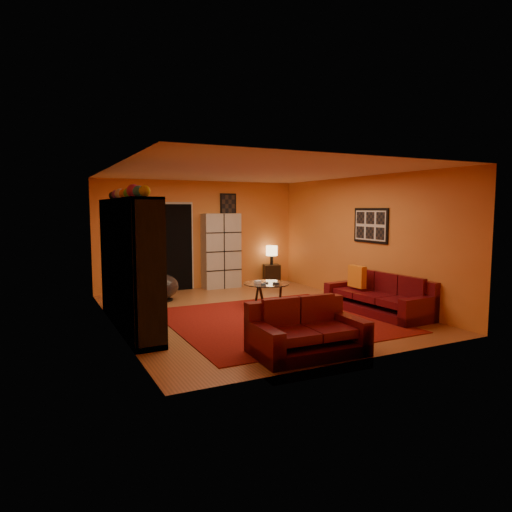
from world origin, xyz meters
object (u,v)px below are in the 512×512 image
bowl_chair (162,287)px  sofa (381,298)px  loveseat (305,332)px  table_lamp (272,251)px  side_table (272,274)px  tv (132,268)px  coffee_table (267,286)px  storage_cabinet (221,251)px  entertainment_unit (128,264)px

bowl_chair → sofa: bearing=-40.7°
loveseat → table_lamp: 5.67m
side_table → tv: bearing=-145.6°
coffee_table → bowl_chair: (-1.72, 1.45, -0.12)m
storage_cabinet → loveseat: bearing=-99.9°
side_table → sofa: bearing=-85.8°
entertainment_unit → coffee_table: size_ratio=3.27×
coffee_table → table_lamp: bearing=59.5°
coffee_table → side_table: 2.73m
sofa → side_table: (-0.28, 3.80, -0.04)m
bowl_chair → table_lamp: 3.27m
tv → coffee_table: size_ratio=0.97×
sofa → bowl_chair: (-3.38, 2.90, 0.02)m
sofa → bowl_chair: 4.45m
entertainment_unit → coffee_table: bearing=8.3°
side_table → table_lamp: 0.59m
loveseat → side_table: size_ratio=3.02×
sofa → coffee_table: (-1.66, 1.45, 0.13)m
tv → bowl_chair: (0.98, 1.90, -0.67)m
tv → table_lamp: size_ratio=1.82×
entertainment_unit → loveseat: bearing=-52.5°
loveseat → entertainment_unit: bearing=39.5°
tv → table_lamp: 4.95m
loveseat → coffee_table: loveseat is taller
table_lamp → tv: bearing=-145.6°
entertainment_unit → side_table: 5.03m
entertainment_unit → storage_cabinet: (2.75, 2.80, -0.14)m
entertainment_unit → bowl_chair: bearing=60.9°
sofa → coffee_table: bearing=135.3°
storage_cabinet → table_lamp: bearing=-2.2°
bowl_chair → table_lamp: bearing=16.1°
entertainment_unit → sofa: size_ratio=1.39×
bowl_chair → entertainment_unit: bearing=-119.1°
bowl_chair → storage_cabinet: bearing=28.7°
coffee_table → side_table: side_table is taller
coffee_table → table_lamp: table_lamp is taller
tv → sofa: size_ratio=0.41×
entertainment_unit → loveseat: (1.86, -2.42, -0.76)m
sofa → side_table: size_ratio=4.32×
storage_cabinet → side_table: 1.53m
coffee_table → side_table: size_ratio=1.83×
sofa → storage_cabinet: (-1.66, 3.85, 0.62)m
entertainment_unit → sofa: 4.60m
tv → sofa: tv is taller
coffee_table → bowl_chair: bowl_chair is taller
loveseat → coffee_table: bearing=-15.6°
sofa → table_lamp: (-0.28, 3.80, 0.56)m
sofa → bowl_chair: sofa is taller
storage_cabinet → bowl_chair: bearing=-151.4°
storage_cabinet → entertainment_unit: bearing=-134.7°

